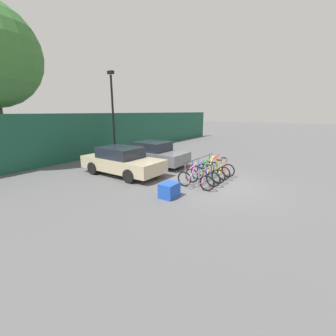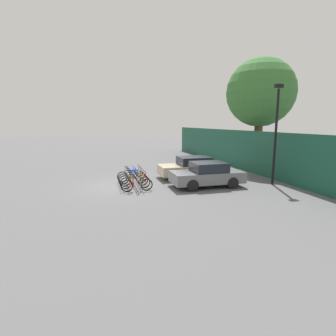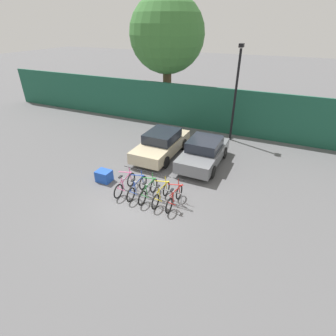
# 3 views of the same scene
# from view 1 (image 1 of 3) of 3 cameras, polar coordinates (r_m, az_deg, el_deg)

# --- Properties ---
(ground_plane) EXTENTS (120.00, 120.00, 0.00)m
(ground_plane) POSITION_cam_1_polar(r_m,az_deg,el_deg) (10.07, 11.97, -4.26)
(ground_plane) COLOR #59595B
(hoarding_wall) EXTENTS (36.00, 0.16, 3.01)m
(hoarding_wall) POSITION_cam_1_polar(r_m,az_deg,el_deg) (15.89, -21.35, 7.36)
(hoarding_wall) COLOR #19513D
(hoarding_wall) RESTS_ON ground
(bike_rack) EXTENTS (2.97, 0.04, 0.57)m
(bike_rack) POSITION_cam_1_polar(r_m,az_deg,el_deg) (10.46, 9.34, -0.73)
(bike_rack) COLOR gray
(bike_rack) RESTS_ON ground
(bicycle_pink) EXTENTS (0.68, 1.71, 1.05)m
(bicycle_pink) POSITION_cam_1_polar(r_m,az_deg,el_deg) (9.37, 6.94, -3.01)
(bicycle_pink) COLOR black
(bicycle_pink) RESTS_ON ground
(bicycle_blue) EXTENTS (0.68, 1.71, 1.05)m
(bicycle_blue) POSITION_cam_1_polar(r_m,az_deg,el_deg) (9.92, 8.66, -2.11)
(bicycle_blue) COLOR black
(bicycle_blue) RESTS_ON ground
(bicycle_green) EXTENTS (0.68, 1.71, 1.05)m
(bicycle_green) POSITION_cam_1_polar(r_m,az_deg,el_deg) (10.41, 10.02, -1.39)
(bicycle_green) COLOR black
(bicycle_green) RESTS_ON ground
(bicycle_yellow) EXTENTS (0.68, 1.71, 1.05)m
(bicycle_yellow) POSITION_cam_1_polar(r_m,az_deg,el_deg) (10.95, 11.37, -0.66)
(bicycle_yellow) COLOR black
(bicycle_yellow) RESTS_ON ground
(bicycle_red) EXTENTS (0.68, 1.71, 1.05)m
(bicycle_red) POSITION_cam_1_polar(r_m,az_deg,el_deg) (11.51, 12.60, -0.02)
(bicycle_red) COLOR black
(bicycle_red) RESTS_ON ground
(car_beige) EXTENTS (1.91, 4.37, 1.40)m
(car_beige) POSITION_cam_1_polar(r_m,az_deg,el_deg) (11.58, -11.59, 1.73)
(car_beige) COLOR #C1B28E
(car_beige) RESTS_ON ground
(car_grey) EXTENTS (1.91, 4.05, 1.40)m
(car_grey) POSITION_cam_1_polar(r_m,az_deg,el_deg) (13.38, -3.67, 3.65)
(car_grey) COLOR slate
(car_grey) RESTS_ON ground
(lamp_post) EXTENTS (0.24, 0.44, 5.72)m
(lamp_post) POSITION_cam_1_polar(r_m,az_deg,el_deg) (16.26, -13.84, 14.06)
(lamp_post) COLOR black
(lamp_post) RESTS_ON ground
(cargo_crate) EXTENTS (0.70, 0.56, 0.55)m
(cargo_crate) POSITION_cam_1_polar(r_m,az_deg,el_deg) (8.41, 0.32, -5.67)
(cargo_crate) COLOR blue
(cargo_crate) RESTS_ON ground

